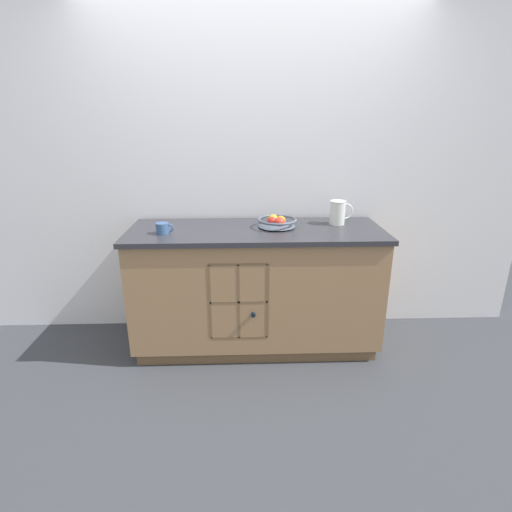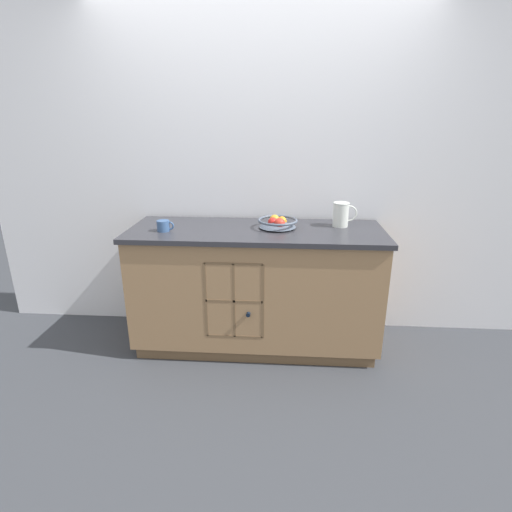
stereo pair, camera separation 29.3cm
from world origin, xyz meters
name	(u,v)px [view 1 (the left image)]	position (x,y,z in m)	size (l,w,h in m)	color
ground_plane	(256,342)	(0.00, 0.00, 0.00)	(14.00, 14.00, 0.00)	#383A3F
back_wall	(254,174)	(0.00, 0.38, 1.27)	(4.40, 0.06, 2.55)	white
kitchen_island	(256,288)	(0.00, 0.00, 0.47)	(1.84, 0.67, 0.93)	brown
fruit_bowl	(277,222)	(0.15, 0.04, 0.98)	(0.29, 0.29, 0.09)	#4C5666
white_pitcher	(338,212)	(0.62, 0.12, 1.03)	(0.18, 0.12, 0.18)	silver
ceramic_mug	(163,228)	(-0.64, -0.10, 0.97)	(0.12, 0.09, 0.08)	#385684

